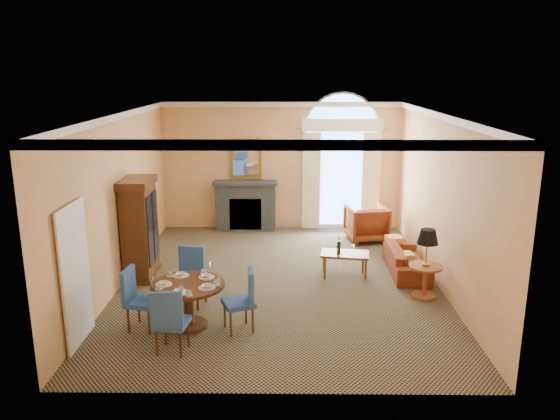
{
  "coord_description": "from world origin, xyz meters",
  "views": [
    {
      "loc": [
        0.12,
        -9.83,
        3.96
      ],
      "look_at": [
        0.0,
        0.5,
        1.3
      ],
      "focal_mm": 35.0,
      "sensor_mm": 36.0,
      "label": 1
    }
  ],
  "objects_px": {
    "armoire": "(140,230)",
    "side_table": "(426,255)",
    "dining_table": "(188,294)",
    "coffee_table": "(344,255)",
    "armchair": "(366,223)",
    "sofa": "(407,260)"
  },
  "relations": [
    {
      "from": "dining_table",
      "to": "side_table",
      "type": "distance_m",
      "value": 4.2
    },
    {
      "from": "dining_table",
      "to": "coffee_table",
      "type": "bearing_deg",
      "value": 39.83
    },
    {
      "from": "coffee_table",
      "to": "side_table",
      "type": "relative_size",
      "value": 0.81
    },
    {
      "from": "armoire",
      "to": "dining_table",
      "type": "height_order",
      "value": "armoire"
    },
    {
      "from": "sofa",
      "to": "side_table",
      "type": "relative_size",
      "value": 1.43
    },
    {
      "from": "armoire",
      "to": "armchair",
      "type": "xyz_separation_m",
      "value": [
        4.75,
        2.41,
        -0.52
      ]
    },
    {
      "from": "dining_table",
      "to": "sofa",
      "type": "xyz_separation_m",
      "value": [
        3.96,
        2.46,
        -0.29
      ]
    },
    {
      "from": "dining_table",
      "to": "coffee_table",
      "type": "xyz_separation_m",
      "value": [
        2.68,
        2.24,
        -0.11
      ]
    },
    {
      "from": "dining_table",
      "to": "armchair",
      "type": "bearing_deg",
      "value": 53.02
    },
    {
      "from": "coffee_table",
      "to": "sofa",
      "type": "bearing_deg",
      "value": 18.64
    },
    {
      "from": "armoire",
      "to": "side_table",
      "type": "relative_size",
      "value": 1.59
    },
    {
      "from": "sofa",
      "to": "coffee_table",
      "type": "xyz_separation_m",
      "value": [
        -1.28,
        -0.22,
        0.18
      ]
    },
    {
      "from": "armoire",
      "to": "side_table",
      "type": "bearing_deg",
      "value": -10.17
    },
    {
      "from": "sofa",
      "to": "side_table",
      "type": "bearing_deg",
      "value": -176.61
    },
    {
      "from": "dining_table",
      "to": "coffee_table",
      "type": "height_order",
      "value": "dining_table"
    },
    {
      "from": "sofa",
      "to": "coffee_table",
      "type": "relative_size",
      "value": 1.77
    },
    {
      "from": "side_table",
      "to": "armoire",
      "type": "bearing_deg",
      "value": 169.83
    },
    {
      "from": "dining_table",
      "to": "coffee_table",
      "type": "distance_m",
      "value": 3.5
    },
    {
      "from": "side_table",
      "to": "armchair",
      "type": "bearing_deg",
      "value": 99.57
    },
    {
      "from": "dining_table",
      "to": "armoire",
      "type": "bearing_deg",
      "value": 121.02
    },
    {
      "from": "armoire",
      "to": "sofa",
      "type": "bearing_deg",
      "value": 3.12
    },
    {
      "from": "coffee_table",
      "to": "armchair",
      "type": "bearing_deg",
      "value": 80.79
    }
  ]
}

